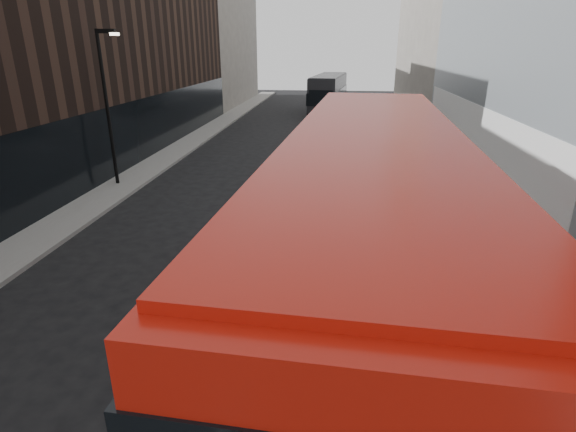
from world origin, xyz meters
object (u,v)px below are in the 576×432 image
(grey_bus, at_px, (329,92))
(street_lamp, at_px, (108,99))
(red_bus, at_px, (368,245))
(car_b, at_px, (320,162))
(car_a, at_px, (356,206))
(car_c, at_px, (359,134))

(grey_bus, bearing_deg, street_lamp, -102.96)
(red_bus, xyz_separation_m, car_b, (-1.57, 15.59, -2.22))
(red_bus, relative_size, car_a, 3.04)
(car_c, bearing_deg, car_b, -101.75)
(street_lamp, relative_size, red_bus, 0.54)
(car_b, bearing_deg, car_c, 69.52)
(grey_bus, relative_size, car_a, 2.75)
(grey_bus, bearing_deg, car_c, -75.29)
(car_b, height_order, car_c, car_c)
(red_bus, height_order, car_a, red_bus)
(car_a, height_order, car_c, car_a)
(street_lamp, bearing_deg, car_a, -18.19)
(street_lamp, relative_size, grey_bus, 0.60)
(red_bus, relative_size, grey_bus, 1.10)
(grey_bus, bearing_deg, car_a, -80.71)
(car_b, distance_m, car_c, 8.26)
(grey_bus, bearing_deg, red_bus, -81.65)
(car_a, xyz_separation_m, car_b, (-1.72, 7.20, -0.09))
(red_bus, height_order, grey_bus, red_bus)
(car_b, bearing_deg, street_lamp, -164.05)
(street_lamp, xyz_separation_m, car_b, (9.67, 3.46, -3.55))
(car_a, height_order, car_b, car_a)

